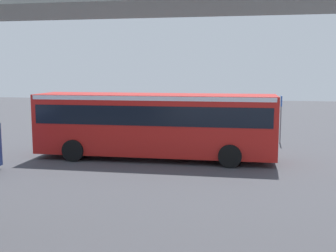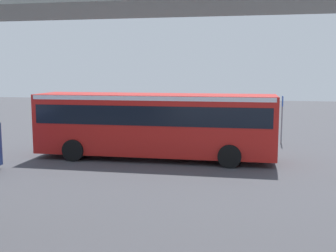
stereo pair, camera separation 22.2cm
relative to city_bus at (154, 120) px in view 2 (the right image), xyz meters
name	(u,v)px [view 2 (the right image)]	position (x,y,z in m)	size (l,w,h in m)	color
ground	(143,152)	(0.93, -1.43, -1.88)	(80.00, 80.00, 0.00)	#424247
city_bus	(154,120)	(0.00, 0.00, 0.00)	(11.54, 2.85, 3.15)	red
pedestrian	(129,124)	(2.94, -5.66, -1.00)	(0.38, 0.38, 1.79)	#2D2D38
traffic_sign	(282,112)	(-6.45, -5.59, 0.01)	(0.08, 0.60, 2.80)	slate
lane_dash_leftmost	(258,149)	(-5.07, -3.49, -1.88)	(2.00, 0.20, 0.01)	silver
lane_dash_left	(186,146)	(-1.07, -3.49, -1.88)	(2.00, 0.20, 0.01)	silver
lane_dash_centre	(119,144)	(2.93, -3.49, -1.88)	(2.00, 0.20, 0.01)	silver
lane_dash_right	(55,142)	(6.93, -3.49, -1.88)	(2.00, 0.20, 0.01)	silver
pedestrian_overpass	(13,22)	(0.93, 10.54, 3.49)	(29.53, 2.60, 7.16)	gray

